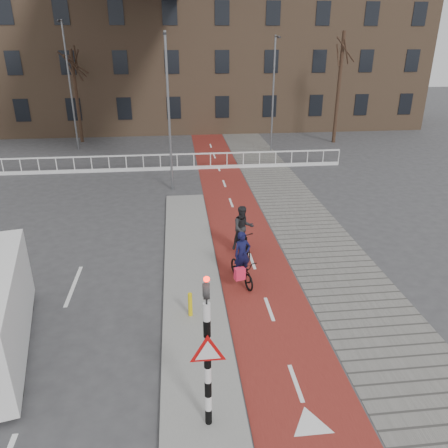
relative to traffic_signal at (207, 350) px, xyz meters
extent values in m
plane|color=#38383A|center=(0.60, 2.02, -1.99)|extent=(120.00, 120.00, 0.00)
cube|color=maroon|center=(2.10, 12.02, -1.98)|extent=(2.50, 60.00, 0.01)
cube|color=slate|center=(4.90, 12.02, -1.98)|extent=(3.00, 60.00, 0.01)
cube|color=gray|center=(-0.10, 6.02, -1.93)|extent=(1.80, 16.00, 0.12)
cylinder|color=black|center=(0.00, 0.02, -0.43)|extent=(0.14, 0.14, 2.88)
imported|color=black|center=(0.00, 0.02, 1.41)|extent=(0.13, 0.16, 0.80)
cylinder|color=#FF0C05|center=(0.00, -0.12, 1.59)|extent=(0.11, 0.02, 0.11)
cylinder|color=yellow|center=(-0.22, 3.81, -1.51)|extent=(0.12, 0.12, 0.72)
imported|color=black|center=(1.52, 5.65, -1.54)|extent=(1.02, 1.77, 0.88)
imported|color=#101138|center=(1.52, 5.65, -0.98)|extent=(0.64, 0.50, 1.53)
cube|color=#F8234B|center=(1.37, 5.12, -1.37)|extent=(0.36, 0.28, 0.39)
imported|color=black|center=(1.84, 7.57, -1.46)|extent=(0.74, 1.80, 1.05)
imported|color=black|center=(1.84, 7.57, -0.92)|extent=(0.88, 0.73, 1.65)
cube|color=#1A7829|center=(-4.38, 2.85, -0.89)|extent=(0.73, 3.26, 0.55)
cylinder|color=black|center=(-4.19, 1.31, -1.63)|extent=(0.41, 0.77, 0.73)
cylinder|color=black|center=(-4.94, 4.77, -1.63)|extent=(0.41, 0.77, 0.73)
cube|color=silver|center=(-4.40, 19.02, -1.04)|extent=(28.00, 0.08, 0.08)
cube|color=silver|center=(-4.40, 19.02, -1.89)|extent=(28.00, 0.10, 0.20)
cube|color=#7F6047|center=(-2.40, 34.02, 4.01)|extent=(46.00, 10.00, 12.00)
cylinder|color=black|center=(-7.52, 27.47, 1.31)|extent=(0.24, 0.24, 6.60)
cylinder|color=black|center=(11.48, 25.23, 1.89)|extent=(0.26, 0.26, 7.77)
cylinder|color=slate|center=(-0.71, 15.37, 1.84)|extent=(0.12, 0.12, 7.65)
cylinder|color=slate|center=(-7.36, 25.09, 2.21)|extent=(0.12, 0.12, 8.40)
cylinder|color=slate|center=(6.18, 23.13, 1.76)|extent=(0.12, 0.12, 7.49)
camera|label=1|loc=(-0.42, -6.57, 5.39)|focal=35.00mm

